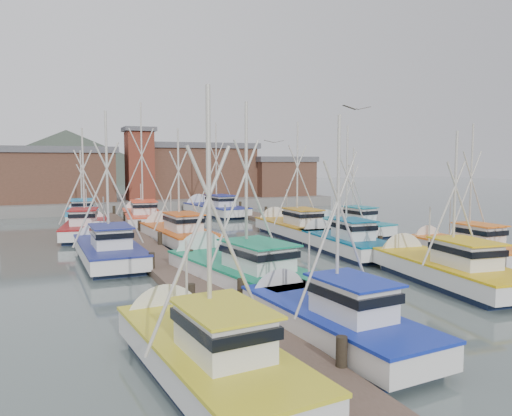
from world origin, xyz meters
name	(u,v)px	position (x,y,z in m)	size (l,w,h in m)	color
ground	(278,257)	(0.00, 0.00, 0.00)	(260.00, 260.00, 0.00)	#51615E
dock_left	(148,251)	(-7.00, 4.04, 0.21)	(2.30, 46.00, 1.50)	#4D3A2F
dock_right	(339,237)	(7.00, 4.04, 0.21)	(2.30, 46.00, 1.50)	#4D3A2F
quay	(150,202)	(0.00, 37.00, 0.60)	(44.00, 16.00, 1.20)	gray
shed_left	(57,174)	(-11.00, 35.00, 4.34)	(12.72, 8.48, 6.20)	brown
shed_center	(195,170)	(6.00, 37.00, 4.69)	(14.84, 9.54, 6.90)	brown
shed_right	(280,176)	(17.00, 34.00, 3.84)	(8.48, 6.36, 5.20)	brown
lookout_tower	(139,163)	(-2.00, 33.00, 5.55)	(3.60, 3.60, 8.50)	maroon
distant_hills	(39,183)	(-12.76, 122.59, 0.00)	(175.00, 140.00, 42.00)	#424E41
boat_0	(324,318)	(-4.75, -13.10, 0.68)	(3.17, 8.50, 7.79)	#101A35
boat_1	(442,268)	(4.34, -8.83, 0.68)	(3.94, 9.64, 7.93)	#101A35
boat_2	(200,350)	(-9.26, -14.15, 0.68)	(3.45, 8.95, 8.32)	#101A35
boat_4	(237,271)	(-4.74, -5.40, 0.68)	(4.79, 10.83, 9.33)	#101A35
boat_5	(340,242)	(4.28, -0.24, 0.68)	(3.47, 8.94, 8.63)	#101A35
boat_6	(107,250)	(-9.57, 2.77, 0.68)	(3.90, 9.72, 9.37)	#101A35
boat_7	(460,248)	(9.39, -5.04, 0.68)	(3.40, 8.03, 8.47)	#101A35
boat_8	(176,233)	(-4.29, 7.57, 0.68)	(3.66, 9.98, 8.88)	#101A35
boat_9	(293,227)	(4.80, 7.19, 0.68)	(3.88, 9.85, 9.56)	#101A35
boat_10	(86,227)	(-9.82, 13.49, 0.68)	(4.32, 9.58, 9.01)	#101A35
boat_11	(347,225)	(9.40, 6.60, 0.68)	(3.41, 8.24, 7.41)	#101A35
boat_12	(142,216)	(-4.31, 19.79, 0.69)	(4.75, 10.62, 11.98)	#101A35
boat_13	(213,209)	(4.07, 24.06, 0.69)	(4.61, 10.75, 10.79)	#101A35
boat_14	(82,215)	(-9.32, 23.37, 0.68)	(3.52, 9.58, 7.61)	#101A35
gull_near	(357,108)	(0.35, -7.40, 8.14)	(1.55, 0.63, 0.24)	slate
gull_far	(274,142)	(2.43, 5.61, 7.13)	(1.55, 0.62, 0.24)	slate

